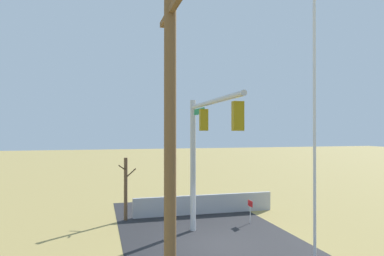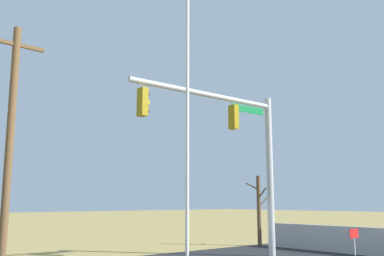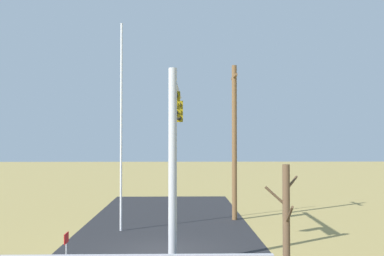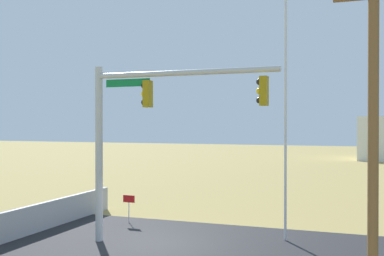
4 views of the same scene
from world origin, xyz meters
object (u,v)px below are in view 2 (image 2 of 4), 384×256
object	(u,v)px
bare_tree	(259,209)
utility_pole	(10,139)
signal_mast	(238,140)
flagpole	(187,108)
open_sign	(354,238)

from	to	relation	value
bare_tree	utility_pole	bearing A→B (deg)	-179.92
signal_mast	flagpole	bearing A→B (deg)	-151.71
flagpole	utility_pole	bearing A→B (deg)	118.44
utility_pole	bare_tree	world-z (taller)	utility_pole
signal_mast	open_sign	distance (m)	5.50
utility_pole	bare_tree	bearing A→B (deg)	0.08
bare_tree	open_sign	world-z (taller)	bare_tree
bare_tree	open_sign	size ratio (longest dim) A/B	2.85
bare_tree	open_sign	distance (m)	6.91
flagpole	bare_tree	distance (m)	11.32
signal_mast	flagpole	world-z (taller)	flagpole
open_sign	signal_mast	bearing A→B (deg)	124.64
open_sign	flagpole	bearing A→B (deg)	173.07
signal_mast	utility_pole	distance (m)	8.29
signal_mast	utility_pole	size ratio (longest dim) A/B	0.86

